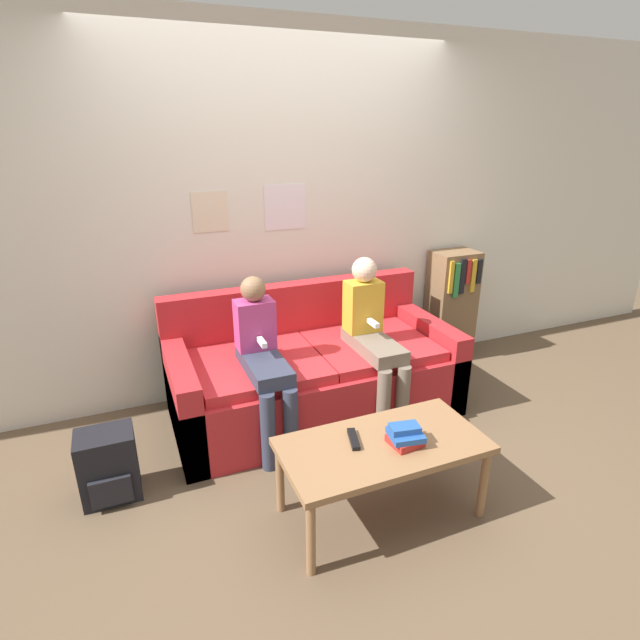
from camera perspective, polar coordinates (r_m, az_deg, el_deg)
ground_plane at (r=3.25m, az=3.06°, el=-14.97°), size 10.00×10.00×0.00m
wall_back at (r=3.71m, az=-4.14°, el=11.65°), size 8.00×0.06×2.60m
couch at (r=3.54m, az=-0.85°, el=-6.10°), size 1.95×0.91×0.85m
coffee_table at (r=2.62m, az=7.17°, el=-14.60°), size 1.04×0.52×0.44m
person_left at (r=3.10m, az=-6.54°, el=-4.12°), size 0.24×0.61×1.06m
person_right at (r=3.36m, az=6.02°, el=-1.52°), size 0.24×0.61×1.11m
tv_remote at (r=2.58m, az=3.86°, el=-13.43°), size 0.09×0.17×0.02m
book_stack at (r=2.57m, az=9.71°, el=-12.91°), size 0.18×0.17×0.10m
bookshelf at (r=4.42m, az=14.72°, el=1.58°), size 0.37×0.29×0.95m
backpack at (r=3.05m, az=-23.01°, el=-15.09°), size 0.30×0.26×0.40m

